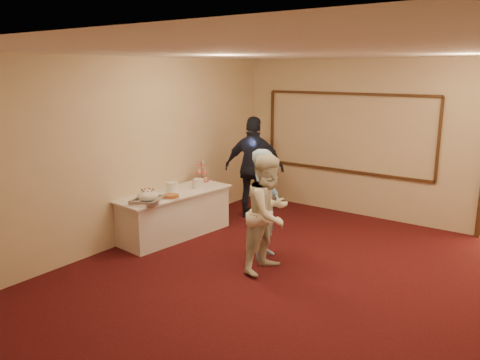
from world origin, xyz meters
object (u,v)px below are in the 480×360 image
pavlova_tray (148,197)px  tart (171,197)px  plate_stack_a (172,187)px  guest (254,168)px  plate_stack_b (198,184)px  woman (269,213)px  man (265,205)px  buffet_table (174,214)px  cupcake_stand (202,173)px

pavlova_tray → tart: 0.42m
plate_stack_a → guest: size_ratio=0.11×
guest → tart: bearing=61.8°
pavlova_tray → guest: size_ratio=0.32×
plate_stack_b → woman: 2.02m
plate_stack_a → guest: guest is taller
pavlova_tray → woman: bearing=12.8°
tart → guest: size_ratio=0.15×
plate_stack_b → man: size_ratio=0.12×
tart → guest: 1.99m
buffet_table → guest: 1.84m
cupcake_stand → man: bearing=-23.1°
buffet_table → guest: size_ratio=1.11×
man → guest: bearing=21.3°
tart → woman: (1.84, 0.03, 0.04)m
tart → guest: (0.29, 1.96, 0.18)m
plate_stack_b → tart: plate_stack_b is taller
cupcake_stand → woman: 2.51m
buffet_table → woman: 2.15m
pavlova_tray → cupcake_stand: size_ratio=1.47×
plate_stack_a → tart: size_ratio=0.72×
buffet_table → plate_stack_b: size_ratio=10.65×
pavlova_tray → plate_stack_b: (0.05, 1.14, -0.00)m
buffet_table → pavlova_tray: (0.14, -0.70, 0.47)m
plate_stack_a → pavlova_tray: bearing=-77.0°
man → buffet_table: bearing=75.4°
pavlova_tray → man: (1.66, 0.79, -0.02)m
buffet_table → tart: (0.24, -0.30, 0.41)m
buffet_table → cupcake_stand: bearing=98.6°
plate_stack_a → tart: (0.27, -0.29, -0.06)m
woman → guest: bearing=40.9°
pavlova_tray → cupcake_stand: 1.64m
pavlova_tray → plate_stack_b: 1.14m
cupcake_stand → plate_stack_a: (0.11, -0.91, -0.06)m
tart → woman: size_ratio=0.17×
cupcake_stand → woman: size_ratio=0.25×
plate_stack_a → buffet_table: bearing=2.8°
pavlova_tray → plate_stack_a: 0.72m
cupcake_stand → man: size_ratio=0.25×
tart → pavlova_tray: bearing=-104.6°
woman → pavlova_tray: bearing=104.8°
cupcake_stand → tart: (0.38, -1.21, -0.12)m
woman → cupcake_stand: bearing=64.2°
plate_stack_a → tart: plate_stack_a is taller
tart → man: size_ratio=0.17×
woman → plate_stack_b: bearing=71.9°
cupcake_stand → plate_stack_b: (0.32, -0.47, -0.07)m
tart → man: bearing=13.9°
woman → guest: size_ratio=0.86×
woman → guest: (-1.55, 1.92, 0.13)m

